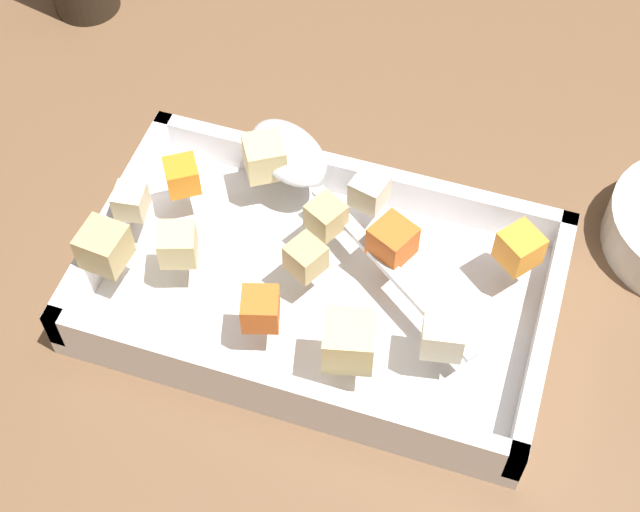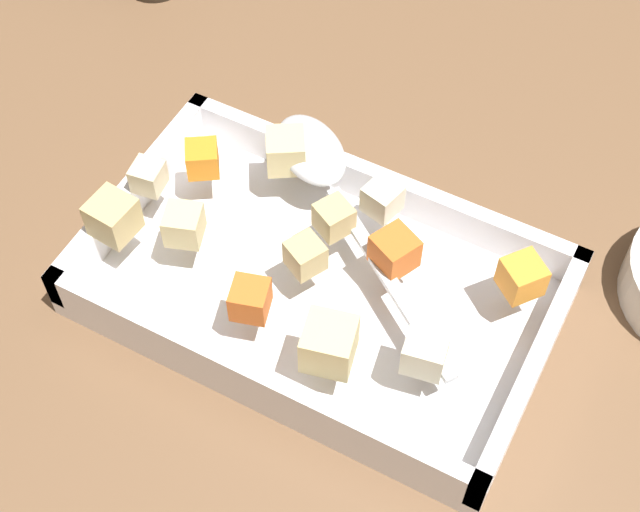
# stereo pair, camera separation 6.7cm
# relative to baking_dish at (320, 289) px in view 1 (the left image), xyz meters

# --- Properties ---
(ground_plane) EXTENTS (4.00, 4.00, 0.00)m
(ground_plane) POSITION_rel_baking_dish_xyz_m (0.00, -0.01, -0.01)
(ground_plane) COLOR brown
(baking_dish) EXTENTS (0.34, 0.20, 0.05)m
(baking_dish) POSITION_rel_baking_dish_xyz_m (0.00, 0.00, 0.00)
(baking_dish) COLOR silver
(baking_dish) RESTS_ON ground_plane
(carrot_chunk_near_left) EXTENTS (0.03, 0.03, 0.02)m
(carrot_chunk_near_left) POSITION_rel_baking_dish_xyz_m (-0.12, 0.04, 0.05)
(carrot_chunk_near_left) COLOR orange
(carrot_chunk_near_left) RESTS_ON baking_dish
(carrot_chunk_corner_sw) EXTENTS (0.04, 0.04, 0.03)m
(carrot_chunk_corner_sw) POSITION_rel_baking_dish_xyz_m (0.05, 0.03, 0.05)
(carrot_chunk_corner_sw) COLOR orange
(carrot_chunk_corner_sw) RESTS_ON baking_dish
(carrot_chunk_corner_ne) EXTENTS (0.03, 0.03, 0.03)m
(carrot_chunk_corner_ne) POSITION_rel_baking_dish_xyz_m (-0.02, -0.06, 0.05)
(carrot_chunk_corner_ne) COLOR orange
(carrot_chunk_corner_ne) RESTS_ON baking_dish
(carrot_chunk_corner_se) EXTENTS (0.04, 0.04, 0.03)m
(carrot_chunk_corner_se) POSITION_rel_baking_dish_xyz_m (0.13, 0.05, 0.05)
(carrot_chunk_corner_se) COLOR orange
(carrot_chunk_corner_se) RESTS_ON baking_dish
(potato_chunk_front_center) EXTENTS (0.03, 0.03, 0.03)m
(potato_chunk_front_center) POSITION_rel_baking_dish_xyz_m (0.10, -0.04, 0.05)
(potato_chunk_front_center) COLOR beige
(potato_chunk_front_center) RESTS_ON baking_dish
(potato_chunk_far_left) EXTENTS (0.03, 0.03, 0.02)m
(potato_chunk_far_left) POSITION_rel_baking_dish_xyz_m (0.02, 0.07, 0.05)
(potato_chunk_far_left) COLOR beige
(potato_chunk_far_left) RESTS_ON baking_dish
(potato_chunk_far_right) EXTENTS (0.04, 0.04, 0.03)m
(potato_chunk_far_right) POSITION_rel_baking_dish_xyz_m (0.04, -0.06, 0.05)
(potato_chunk_far_right) COLOR #E0CC89
(potato_chunk_far_right) RESTS_ON baking_dish
(potato_chunk_rim_edge) EXTENTS (0.04, 0.04, 0.03)m
(potato_chunk_rim_edge) POSITION_rel_baking_dish_xyz_m (-0.07, 0.07, 0.05)
(potato_chunk_rim_edge) COLOR #E0CC89
(potato_chunk_rim_edge) RESTS_ON baking_dish
(potato_chunk_back_center) EXTENTS (0.03, 0.03, 0.02)m
(potato_chunk_back_center) POSITION_rel_baking_dish_xyz_m (-0.01, 0.03, 0.05)
(potato_chunk_back_center) COLOR tan
(potato_chunk_back_center) RESTS_ON baking_dish
(potato_chunk_heap_top) EXTENTS (0.03, 0.03, 0.03)m
(potato_chunk_heap_top) POSITION_rel_baking_dish_xyz_m (-0.10, -0.02, 0.05)
(potato_chunk_heap_top) COLOR #E0CC89
(potato_chunk_heap_top) RESTS_ON baking_dish
(potato_chunk_near_spoon) EXTENTS (0.02, 0.02, 0.02)m
(potato_chunk_near_spoon) POSITION_rel_baking_dish_xyz_m (-0.15, 0.00, 0.04)
(potato_chunk_near_spoon) COLOR beige
(potato_chunk_near_spoon) RESTS_ON baking_dish
(potato_chunk_mid_left) EXTENTS (0.03, 0.03, 0.03)m
(potato_chunk_mid_left) POSITION_rel_baking_dish_xyz_m (-0.15, -0.04, 0.05)
(potato_chunk_mid_left) COLOR tan
(potato_chunk_mid_left) RESTS_ON baking_dish
(potato_chunk_heap_side) EXTENTS (0.03, 0.03, 0.02)m
(potato_chunk_heap_side) POSITION_rel_baking_dish_xyz_m (-0.01, -0.01, 0.04)
(potato_chunk_heap_side) COLOR tan
(potato_chunk_heap_side) RESTS_ON baking_dish
(serving_spoon) EXTENTS (0.22, 0.17, 0.02)m
(serving_spoon) POSITION_rel_baking_dish_xyz_m (-0.04, 0.08, 0.04)
(serving_spoon) COLOR silver
(serving_spoon) RESTS_ON baking_dish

